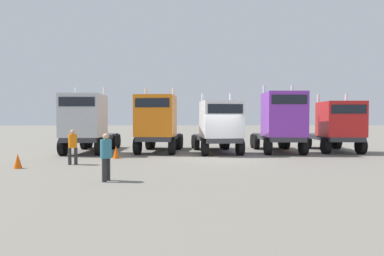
{
  "coord_description": "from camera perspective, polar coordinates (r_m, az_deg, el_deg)",
  "views": [
    {
      "loc": [
        -2.4,
        -17.01,
        2.2
      ],
      "look_at": [
        -1.55,
        4.19,
        1.62
      ],
      "focal_mm": 28.7,
      "sensor_mm": 36.0,
      "label": 1
    }
  ],
  "objects": [
    {
      "name": "ground",
      "position": [
        17.32,
        5.73,
        -5.75
      ],
      "size": [
        200.0,
        200.0,
        0.0
      ],
      "primitive_type": "plane",
      "color": "slate"
    },
    {
      "name": "semi_truck_silver",
      "position": [
        21.12,
        -18.92,
        0.87
      ],
      "size": [
        2.61,
        6.49,
        4.39
      ],
      "rotation": [
        0.0,
        0.0,
        -1.58
      ],
      "color": "#333338",
      "rests_on": "ground"
    },
    {
      "name": "semi_truck_orange",
      "position": [
        20.38,
        -6.39,
        0.86
      ],
      "size": [
        3.18,
        5.97,
        4.35
      ],
      "rotation": [
        0.0,
        0.0,
        -1.69
      ],
      "color": "#333338",
      "rests_on": "ground"
    },
    {
      "name": "semi_truck_white",
      "position": [
        19.96,
        4.97,
        0.3
      ],
      "size": [
        3.04,
        6.29,
        3.97
      ],
      "rotation": [
        0.0,
        0.0,
        -1.49
      ],
      "color": "#333338",
      "rests_on": "ground"
    },
    {
      "name": "semi_truck_purple",
      "position": [
        20.94,
        16.19,
        1.09
      ],
      "size": [
        2.87,
        6.24,
        4.53
      ],
      "rotation": [
        0.0,
        0.0,
        -1.63
      ],
      "color": "#333338",
      "rests_on": "ground"
    },
    {
      "name": "semi_truck_red",
      "position": [
        22.87,
        25.19,
        0.34
      ],
      "size": [
        3.03,
        6.11,
        3.97
      ],
      "rotation": [
        0.0,
        0.0,
        -1.66
      ],
      "color": "#333338",
      "rests_on": "ground"
    },
    {
      "name": "visitor_in_hivis",
      "position": [
        16.11,
        -21.3,
        -2.85
      ],
      "size": [
        0.51,
        0.51,
        1.71
      ],
      "rotation": [
        0.0,
        0.0,
        1.91
      ],
      "color": "#2F2F2F",
      "rests_on": "ground"
    },
    {
      "name": "visitor_with_camera",
      "position": [
        11.39,
        -15.69,
        -4.59
      ],
      "size": [
        0.49,
        0.49,
        1.71
      ],
      "rotation": [
        0.0,
        0.0,
        6.02
      ],
      "color": "#2B2B2B",
      "rests_on": "ground"
    },
    {
      "name": "traffic_cone_near",
      "position": [
        17.97,
        -13.93,
        -4.39
      ],
      "size": [
        0.36,
        0.36,
        0.7
      ],
      "primitive_type": "cone",
      "color": "#F2590C",
      "rests_on": "ground"
    },
    {
      "name": "traffic_cone_mid",
      "position": [
        15.99,
        -29.64,
        -5.34
      ],
      "size": [
        0.36,
        0.36,
        0.67
      ],
      "primitive_type": "cone",
      "color": "#F2590C",
      "rests_on": "ground"
    }
  ]
}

